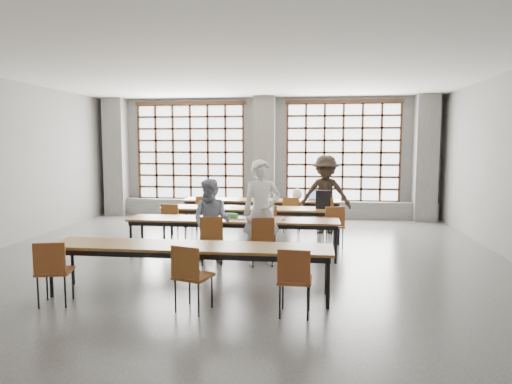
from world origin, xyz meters
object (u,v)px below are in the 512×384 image
at_px(chair_back_right, 325,212).
at_px(phone, 242,219).
at_px(chair_front_left, 211,235).
at_px(laptop_back, 315,197).
at_px(chair_back_left, 204,209).
at_px(mouse, 283,219).
at_px(chair_mid_left, 172,219).
at_px(student_back, 325,194).
at_px(chair_near_right, 295,275).
at_px(chair_back_mid, 292,211).
at_px(laptop_front, 263,215).
at_px(student_male, 262,213).
at_px(chair_mid_centre, 266,221).
at_px(desk_row_a, 262,202).
at_px(plastic_bag, 297,194).
at_px(chair_mid_right, 334,222).
at_px(backpack, 323,199).
at_px(chair_near_left, 53,266).
at_px(student_female, 212,221).
at_px(red_pouch, 55,268).
at_px(green_box, 231,216).
at_px(chair_near_mid, 190,271).
at_px(desk_row_b, 251,210).
at_px(desk_row_c, 233,222).
at_px(desk_row_d, 190,250).
at_px(chair_front_right, 262,236).

distance_m(chair_back_right, phone, 3.03).
relative_size(chair_front_left, laptop_back, 2.25).
bearing_deg(chair_back_left, mouse, -49.46).
height_order(chair_mid_left, student_back, student_back).
relative_size(chair_near_right, phone, 6.77).
bearing_deg(chair_back_mid, laptop_front, -100.50).
relative_size(student_male, mouse, 19.07).
bearing_deg(chair_mid_centre, chair_near_right, -79.30).
relative_size(chair_mid_centre, laptop_front, 2.06).
bearing_deg(mouse, desk_row_a, 103.45).
bearing_deg(chair_mid_left, mouse, -21.66).
xyz_separation_m(chair_back_mid, plastic_bag, (0.11, 0.68, 0.34)).
height_order(chair_mid_right, backpack, backpack).
distance_m(chair_back_right, laptop_front, 2.66).
bearing_deg(chair_mid_centre, chair_near_left, -122.12).
height_order(chair_mid_left, student_female, student_female).
height_order(student_back, mouse, student_back).
distance_m(chair_back_right, red_pouch, 6.49).
bearing_deg(green_box, chair_mid_centre, 55.73).
distance_m(mouse, plastic_bag, 3.16).
xyz_separation_m(chair_mid_centre, laptop_front, (0.02, -0.84, 0.25)).
height_order(student_back, laptop_back, student_back).
xyz_separation_m(chair_mid_left, student_male, (2.09, -1.45, 0.40)).
xyz_separation_m(backpack, red_pouch, (-3.64, -4.49, -0.43)).
relative_size(laptop_back, plastic_bag, 1.37).
bearing_deg(green_box, phone, -38.05).
bearing_deg(chair_near_left, backpack, 51.57).
bearing_deg(chair_mid_centre, chair_front_left, -117.62).
bearing_deg(chair_front_left, student_female, 97.77).
relative_size(chair_back_right, chair_near_mid, 1.00).
height_order(chair_back_left, red_pouch, chair_back_left).
distance_m(desk_row_b, chair_near_left, 4.95).
height_order(desk_row_c, chair_back_right, chair_back_right).
distance_m(chair_mid_right, student_male, 2.01).
height_order(chair_near_right, student_male, student_male).
distance_m(chair_back_left, phone, 2.90).
xyz_separation_m(desk_row_d, chair_front_left, (-0.06, 1.69, -0.13)).
height_order(laptop_front, plastic_bag, plastic_bag).
xyz_separation_m(chair_mid_centre, student_female, (-0.84, -1.45, 0.22)).
bearing_deg(chair_back_left, desk_row_b, -34.24).
relative_size(chair_front_left, chair_near_mid, 1.00).
distance_m(chair_front_right, student_male, 0.42).
relative_size(chair_back_mid, green_box, 3.52).
distance_m(chair_back_right, laptop_back, 0.82).
bearing_deg(phone, plastic_bag, 73.99).
bearing_deg(desk_row_d, chair_back_right, 67.06).
bearing_deg(red_pouch, desk_row_d, 17.93).
xyz_separation_m(desk_row_a, plastic_bag, (0.90, 0.05, 0.21)).
relative_size(chair_back_left, chair_back_mid, 1.00).
bearing_deg(laptop_back, desk_row_b, -131.68).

